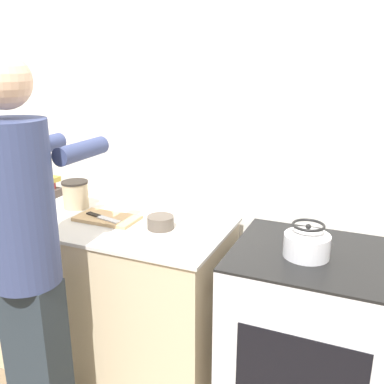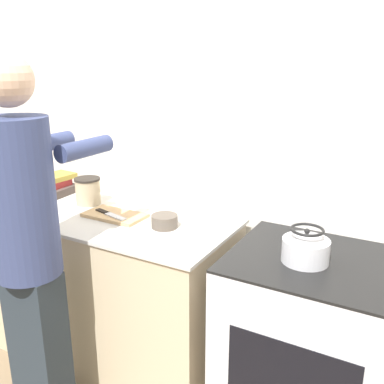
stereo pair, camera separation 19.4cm
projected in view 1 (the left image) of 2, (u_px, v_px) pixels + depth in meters
name	position (u px, v px, depth m)	size (l,w,h in m)	color
wall_back	(196.00, 141.00, 2.40)	(8.00, 0.05, 2.60)	silver
counter	(103.00, 293.00, 2.46)	(1.43, 0.65, 0.91)	#C6B28E
oven	(309.00, 342.00, 2.03)	(0.75, 0.64, 0.91)	silver
person	(26.00, 248.00, 1.80)	(0.33, 0.57, 1.77)	#242D35
cutting_board	(107.00, 218.00, 2.30)	(0.34, 0.19, 0.02)	tan
knife	(102.00, 217.00, 2.28)	(0.24, 0.09, 0.01)	silver
kettle	(307.00, 243.00, 1.85)	(0.20, 0.20, 0.15)	silver
bowl_prep	(0.00, 207.00, 2.37)	(0.20, 0.20, 0.09)	brown
bowl_mixing	(161.00, 222.00, 2.18)	(0.14, 0.14, 0.07)	brown
canister_jar	(76.00, 194.00, 2.47)	(0.15, 0.15, 0.16)	tan
book_stack	(36.00, 190.00, 2.64)	(0.22, 0.28, 0.12)	#423833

